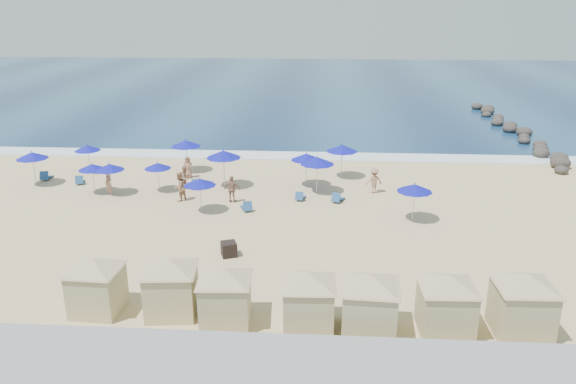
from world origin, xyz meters
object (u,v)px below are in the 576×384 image
at_px(umbrella_11, 415,188).
at_px(beachgoer_5, 179,187).
at_px(umbrella_10, 306,157).
at_px(beachgoer_1, 185,178).
at_px(rock_jetty, 515,130).
at_px(cabana_2, 225,289).
at_px(beachgoer_2, 232,189).
at_px(cabana_4, 370,296).
at_px(umbrella_4, 186,143).
at_px(beachgoer_3, 374,181).
at_px(cabana_3, 308,293).
at_px(cabana_5, 447,297).
at_px(cabana_1, 170,279).
at_px(umbrella_2, 87,148).
at_px(beachgoer_4, 188,167).
at_px(cabana_0, 96,279).
at_px(umbrella_9, 342,148).
at_px(umbrella_0, 32,155).
at_px(umbrella_7, 223,154).
at_px(trash_bin, 229,249).
at_px(umbrella_3, 109,167).
at_px(umbrella_8, 317,161).
at_px(cabana_6, 524,296).
at_px(umbrella_6, 200,182).
at_px(umbrella_1, 92,167).
at_px(umbrella_5, 158,166).
at_px(beachgoer_0, 108,184).

bearing_deg(umbrella_11, beachgoer_5, 169.93).
height_order(umbrella_10, beachgoer_1, umbrella_10).
distance_m(rock_jetty, cabana_2, 40.83).
bearing_deg(umbrella_11, beachgoer_2, 167.27).
bearing_deg(cabana_4, umbrella_4, 120.06).
bearing_deg(umbrella_11, beachgoer_3, 110.90).
xyz_separation_m(cabana_3, cabana_5, (5.23, 0.03, 0.03)).
height_order(cabana_1, umbrella_4, cabana_1).
relative_size(beachgoer_1, beachgoer_3, 0.95).
bearing_deg(cabana_4, beachgoer_5, 127.32).
bearing_deg(beachgoer_5, umbrella_2, -98.05).
bearing_deg(beachgoer_4, cabana_4, -63.95).
xyz_separation_m(cabana_0, umbrella_9, (10.39, 19.00, 0.71)).
xyz_separation_m(umbrella_0, umbrella_4, (9.70, 3.83, 0.05)).
relative_size(cabana_5, umbrella_0, 1.75).
height_order(umbrella_4, umbrella_7, umbrella_7).
xyz_separation_m(trash_bin, umbrella_0, (-15.19, 10.38, 1.75)).
relative_size(umbrella_3, umbrella_8, 0.85).
xyz_separation_m(cabana_6, umbrella_6, (-14.92, 12.01, 0.33)).
distance_m(beachgoer_1, beachgoer_2, 4.26).
bearing_deg(umbrella_2, cabana_5, -41.80).
xyz_separation_m(cabana_6, beachgoer_4, (-17.31, 18.76, -0.78)).
bearing_deg(cabana_2, umbrella_11, 51.91).
relative_size(umbrella_3, beachgoer_4, 1.36).
bearing_deg(umbrella_1, umbrella_9, 15.44).
height_order(umbrella_11, beachgoer_2, umbrella_11).
distance_m(cabana_6, umbrella_8, 17.93).
bearing_deg(trash_bin, umbrella_6, 93.53).
bearing_deg(cabana_2, umbrella_0, 134.34).
bearing_deg(umbrella_8, beachgoer_2, -157.85).
distance_m(umbrella_4, beachgoer_2, 7.89).
bearing_deg(umbrella_10, rock_jetty, 41.54).
xyz_separation_m(umbrella_6, beachgoer_4, (-2.38, 6.75, -1.11)).
bearing_deg(umbrella_10, umbrella_11, -43.23).
bearing_deg(umbrella_7, umbrella_5, -164.89).
distance_m(umbrella_0, umbrella_10, 18.67).
relative_size(cabana_6, beachgoer_1, 2.71).
bearing_deg(umbrella_10, beachgoer_4, 170.83).
relative_size(trash_bin, beachgoer_0, 0.46).
relative_size(umbrella_6, umbrella_9, 0.87).
height_order(umbrella_3, beachgoer_4, umbrella_3).
distance_m(cabana_1, umbrella_10, 17.52).
relative_size(cabana_6, umbrella_5, 2.15).
bearing_deg(cabana_5, beachgoer_1, 130.62).
height_order(umbrella_2, beachgoer_4, umbrella_2).
bearing_deg(beachgoer_5, umbrella_8, 130.06).
height_order(umbrella_8, beachgoer_4, umbrella_8).
height_order(cabana_0, umbrella_1, cabana_0).
xyz_separation_m(umbrella_11, beachgoer_3, (-1.85, 4.86, -1.16)).
distance_m(cabana_3, cabana_5, 5.24).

